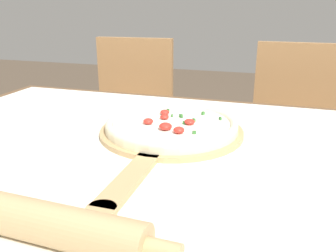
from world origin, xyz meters
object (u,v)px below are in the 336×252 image
at_px(pizza_peel, 169,135).
at_px(chair_left, 131,117).
at_px(rolling_pin, 35,220).
at_px(chair_right, 295,133).
at_px(pizza, 172,124).

height_order(pizza_peel, chair_left, chair_left).
bearing_deg(rolling_pin, chair_left, 107.25).
xyz_separation_m(chair_left, chair_right, (0.76, 0.00, 0.00)).
relative_size(rolling_pin, chair_right, 0.48).
xyz_separation_m(pizza, chair_left, (-0.43, 0.73, -0.24)).
relative_size(pizza_peel, pizza, 1.77).
xyz_separation_m(pizza_peel, pizza, (0.00, 0.03, 0.02)).
height_order(rolling_pin, chair_left, chair_left).
distance_m(pizza, chair_left, 0.88).
distance_m(pizza_peel, chair_left, 0.89).
height_order(pizza, rolling_pin, rolling_pin).
bearing_deg(pizza_peel, pizza, 89.92).
bearing_deg(pizza_peel, chair_left, 119.55).
bearing_deg(chair_right, chair_left, -179.76).
bearing_deg(chair_left, rolling_pin, -76.66).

